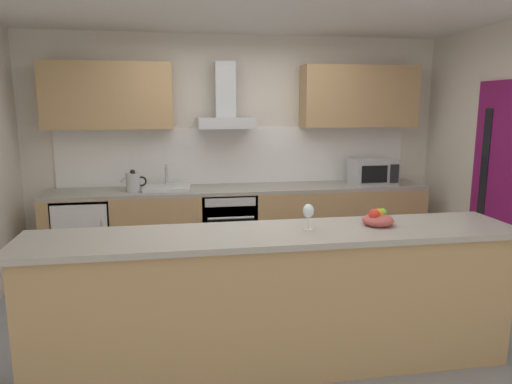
% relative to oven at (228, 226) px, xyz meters
% --- Properties ---
extents(ground, '(5.81, 4.62, 0.02)m').
position_rel_oven_xyz_m(ground, '(0.16, -1.47, -0.47)').
color(ground, gray).
extents(wall_back, '(5.81, 0.12, 2.60)m').
position_rel_oven_xyz_m(wall_back, '(0.16, 0.41, 0.84)').
color(wall_back, silver).
rests_on(wall_back, ground).
extents(backsplash_tile, '(4.09, 0.02, 0.66)m').
position_rel_oven_xyz_m(backsplash_tile, '(0.16, 0.33, 0.77)').
color(backsplash_tile, white).
extents(counter_back, '(4.24, 0.60, 0.90)m').
position_rel_oven_xyz_m(counter_back, '(0.16, 0.03, -0.01)').
color(counter_back, tan).
rests_on(counter_back, ground).
extents(counter_island, '(3.35, 0.64, 0.98)m').
position_rel_oven_xyz_m(counter_island, '(0.09, -2.15, 0.04)').
color(counter_island, tan).
rests_on(counter_island, ground).
extents(upper_cabinets, '(4.18, 0.32, 0.70)m').
position_rel_oven_xyz_m(upper_cabinets, '(0.16, 0.18, 1.45)').
color(upper_cabinets, tan).
extents(side_door, '(0.08, 0.85, 2.05)m').
position_rel_oven_xyz_m(side_door, '(2.55, -1.09, 0.57)').
color(side_door, '#7A1456').
rests_on(side_door, ground).
extents(oven, '(0.60, 0.62, 0.80)m').
position_rel_oven_xyz_m(oven, '(0.00, 0.00, 0.00)').
color(oven, slate).
rests_on(oven, ground).
extents(refrigerator, '(0.58, 0.60, 0.85)m').
position_rel_oven_xyz_m(refrigerator, '(-1.54, -0.00, -0.03)').
color(refrigerator, white).
rests_on(refrigerator, ground).
extents(microwave, '(0.50, 0.38, 0.30)m').
position_rel_oven_xyz_m(microwave, '(1.70, -0.03, 0.59)').
color(microwave, '#B7BABC').
rests_on(microwave, counter_back).
extents(sink, '(0.50, 0.40, 0.26)m').
position_rel_oven_xyz_m(sink, '(-0.67, 0.01, 0.47)').
color(sink, silver).
rests_on(sink, counter_back).
extents(kettle, '(0.29, 0.15, 0.24)m').
position_rel_oven_xyz_m(kettle, '(-1.02, -0.03, 0.55)').
color(kettle, '#B7BABC').
rests_on(kettle, counter_back).
extents(range_hood, '(0.62, 0.45, 0.72)m').
position_rel_oven_xyz_m(range_hood, '(0.00, 0.13, 1.33)').
color(range_hood, '#B7BABC').
extents(wine_glass, '(0.08, 0.08, 0.18)m').
position_rel_oven_xyz_m(wine_glass, '(0.32, -2.14, 0.65)').
color(wine_glass, silver).
rests_on(wine_glass, counter_island).
extents(fruit_bowl, '(0.22, 0.22, 0.13)m').
position_rel_oven_xyz_m(fruit_bowl, '(0.83, -2.11, 0.57)').
color(fruit_bowl, '#B24C47').
rests_on(fruit_bowl, counter_island).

